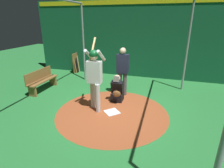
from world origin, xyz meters
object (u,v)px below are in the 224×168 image
(catcher, at_px, (117,91))
(bat_rack, at_px, (76,63))
(bench, at_px, (42,80))
(batter, at_px, (94,74))
(umpire, at_px, (123,69))
(home_plate, at_px, (112,112))

(catcher, distance_m, bat_rack, 4.34)
(bat_rack, bearing_deg, catcher, 46.62)
(catcher, bearing_deg, bat_rack, -133.38)
(bat_rack, height_order, bench, bat_rack)
(batter, relative_size, bench, 1.45)
(batter, xyz_separation_m, umpire, (-1.42, 0.53, -0.17))
(umpire, bearing_deg, bench, -81.04)
(home_plate, xyz_separation_m, umpire, (-1.47, -0.05, 1.01))
(bench, bearing_deg, catcher, 87.91)
(home_plate, relative_size, bench, 0.27)
(bench, bearing_deg, umpire, 98.96)
(home_plate, relative_size, umpire, 0.23)
(home_plate, height_order, bat_rack, bat_rack)
(batter, relative_size, bat_rack, 2.14)
(bat_rack, bearing_deg, bench, -1.34)
(catcher, bearing_deg, home_plate, 4.69)
(home_plate, relative_size, batter, 0.19)
(home_plate, relative_size, catcher, 0.43)
(batter, xyz_separation_m, bat_rack, (-3.77, -2.65, -0.70))
(home_plate, distance_m, umpire, 1.79)
(batter, xyz_separation_m, catcher, (-0.79, 0.50, -0.81))
(catcher, bearing_deg, batter, -32.50)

